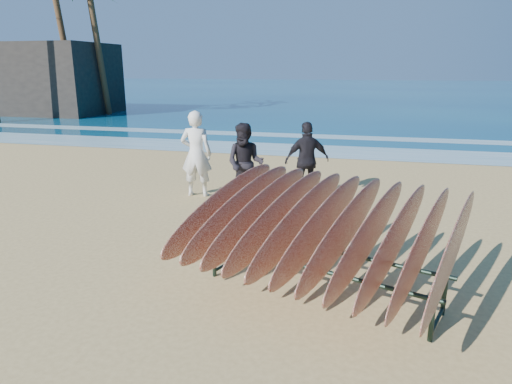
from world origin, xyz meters
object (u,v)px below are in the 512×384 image
person_white (196,154)px  person_dark_a (245,164)px  person_dark_b (307,160)px  building (34,79)px  surfboard_rack (321,226)px

person_white → person_dark_a: (1.23, -0.28, -0.11)m
person_dark_b → building: building is taller
person_white → person_dark_a: person_white is taller
surfboard_rack → person_white: size_ratio=1.98×
surfboard_rack → person_dark_b: bearing=118.7°
surfboard_rack → person_dark_a: size_ratio=2.23×
person_white → building: (-17.19, 16.06, 1.17)m
person_dark_a → person_dark_b: bearing=31.1°
person_dark_a → person_white: bearing=167.7°
surfboard_rack → person_white: bearing=147.3°
surfboard_rack → person_white: (-3.27, 4.10, 0.04)m
person_white → person_dark_a: 1.27m
surfboard_rack → building: bearing=154.2°
person_dark_a → person_dark_b: size_ratio=1.01×
surfboard_rack → person_white: person_white is taller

